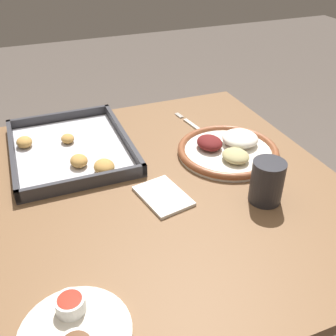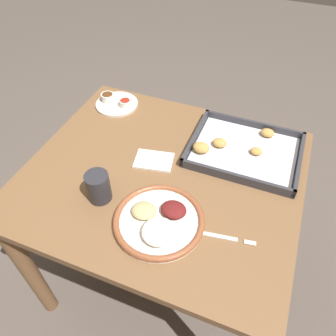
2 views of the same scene
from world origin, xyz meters
name	(u,v)px [view 1 (image 1 of 2)]	position (x,y,z in m)	size (l,w,h in m)	color
dining_table	(171,220)	(0.00, 0.00, 0.58)	(0.93, 0.81, 0.71)	brown
dinner_plate	(229,149)	(0.07, -0.20, 0.72)	(0.28, 0.28, 0.05)	white
fork	(197,128)	(0.24, -0.18, 0.71)	(0.22, 0.05, 0.00)	silver
saucer_plate	(75,333)	(-0.34, 0.29, 0.72)	(0.18, 0.18, 0.04)	beige
baking_tray	(71,149)	(0.23, 0.20, 0.72)	(0.39, 0.31, 0.04)	#333338
drinking_cup	(267,182)	(-0.14, -0.17, 0.76)	(0.07, 0.07, 0.10)	#28282D
napkin	(163,196)	(-0.05, 0.04, 0.71)	(0.15, 0.12, 0.01)	white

